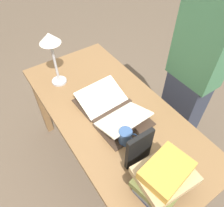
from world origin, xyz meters
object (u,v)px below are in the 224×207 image
reading_lamp (51,45)px  person_reader (193,75)px  open_book (112,109)px  book_stack_tall (164,178)px  coffee_mug (126,136)px  book_standing_upright (139,149)px

reading_lamp → person_reader: (-0.58, -0.81, -0.23)m
open_book → person_reader: person_reader is taller
reading_lamp → person_reader: size_ratio=0.24×
reading_lamp → book_stack_tall: bearing=-175.2°
coffee_mug → open_book: bearing=-15.1°
open_book → person_reader: size_ratio=0.30×
open_book → person_reader: 0.66m
book_stack_tall → book_standing_upright: 0.18m
open_book → reading_lamp: reading_lamp is taller
open_book → book_stack_tall: (-0.56, 0.08, 0.08)m
open_book → book_standing_upright: size_ratio=2.16×
book_standing_upright → reading_lamp: (0.86, 0.08, 0.20)m
book_stack_tall → person_reader: 0.86m
open_book → coffee_mug: coffee_mug is taller
open_book → book_standing_upright: 0.40m
book_stack_tall → reading_lamp: 1.06m
reading_lamp → coffee_mug: 0.77m
book_standing_upright → book_stack_tall: bearing=-177.8°
book_stack_tall → reading_lamp: bearing=4.8°
book_stack_tall → reading_lamp: reading_lamp is taller
book_standing_upright → person_reader: 0.78m
book_stack_tall → coffee_mug: (0.32, -0.01, -0.06)m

